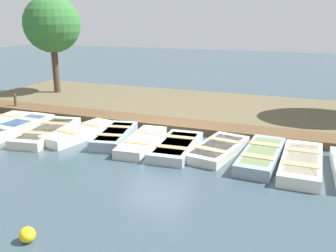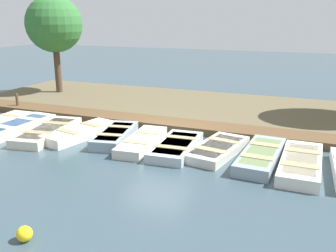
# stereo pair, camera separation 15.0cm
# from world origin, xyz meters

# --- Properties ---
(ground_plane) EXTENTS (80.00, 80.00, 0.00)m
(ground_plane) POSITION_xyz_m (0.00, 0.00, 0.00)
(ground_plane) COLOR #384C56
(shore_bank) EXTENTS (8.00, 24.00, 0.18)m
(shore_bank) POSITION_xyz_m (-5.00, 0.00, 0.09)
(shore_bank) COLOR brown
(shore_bank) RESTS_ON ground_plane
(dock_walkway) EXTENTS (1.29, 21.08, 0.30)m
(dock_walkway) POSITION_xyz_m (-1.56, 0.00, 0.15)
(dock_walkway) COLOR brown
(dock_walkway) RESTS_ON ground_plane
(rowboat_0) EXTENTS (2.83, 1.28, 0.34)m
(rowboat_0) POSITION_xyz_m (0.81, -6.90, 0.17)
(rowboat_0) COLOR beige
(rowboat_0) RESTS_ON ground_plane
(rowboat_1) EXTENTS (3.54, 1.38, 0.43)m
(rowboat_1) POSITION_xyz_m (1.37, -5.68, 0.21)
(rowboat_1) COLOR beige
(rowboat_1) RESTS_ON ground_plane
(rowboat_2) EXTENTS (3.66, 1.79, 0.36)m
(rowboat_2) POSITION_xyz_m (1.28, -4.15, 0.18)
(rowboat_2) COLOR beige
(rowboat_2) RESTS_ON ground_plane
(rowboat_3) EXTENTS (3.29, 1.77, 0.38)m
(rowboat_3) POSITION_xyz_m (0.91, -2.87, 0.19)
(rowboat_3) COLOR silver
(rowboat_3) RESTS_ON ground_plane
(rowboat_4) EXTENTS (3.01, 1.58, 0.41)m
(rowboat_4) POSITION_xyz_m (0.79, -1.40, 0.20)
(rowboat_4) COLOR #8C9EA8
(rowboat_4) RESTS_ON ground_plane
(rowboat_5) EXTENTS (3.17, 1.23, 0.36)m
(rowboat_5) POSITION_xyz_m (0.99, -0.17, 0.18)
(rowboat_5) COLOR beige
(rowboat_5) RESTS_ON ground_plane
(rowboat_6) EXTENTS (3.03, 1.43, 0.35)m
(rowboat_6) POSITION_xyz_m (1.02, 1.17, 0.17)
(rowboat_6) COLOR #B2BCC1
(rowboat_6) RESTS_ON ground_plane
(rowboat_7) EXTENTS (3.12, 1.75, 0.33)m
(rowboat_7) POSITION_xyz_m (0.70, 2.56, 0.16)
(rowboat_7) COLOR beige
(rowboat_7) RESTS_ON ground_plane
(rowboat_8) EXTENTS (3.38, 1.27, 0.39)m
(rowboat_8) POSITION_xyz_m (0.89, 4.07, 0.19)
(rowboat_8) COLOR #8C9EA8
(rowboat_8) RESTS_ON ground_plane
(rowboat_9) EXTENTS (3.40, 1.21, 0.39)m
(rowboat_9) POSITION_xyz_m (1.09, 5.31, 0.19)
(rowboat_9) COLOR silver
(rowboat_9) RESTS_ON ground_plane
(mooring_post_near) EXTENTS (0.13, 0.13, 0.90)m
(mooring_post_near) POSITION_xyz_m (-1.42, -8.16, 0.45)
(mooring_post_near) COLOR brown
(mooring_post_near) RESTS_ON ground_plane
(buoy) EXTENTS (0.34, 0.34, 0.34)m
(buoy) POSITION_xyz_m (7.32, 0.16, 0.17)
(buoy) COLOR yellow
(buoy) RESTS_ON ground_plane
(park_tree_far_left) EXTENTS (3.21, 3.21, 5.73)m
(park_tree_far_left) POSITION_xyz_m (-5.54, -8.82, 4.09)
(park_tree_far_left) COLOR #4C3828
(park_tree_far_left) RESTS_ON ground_plane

